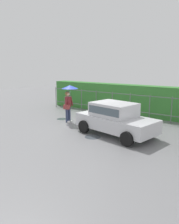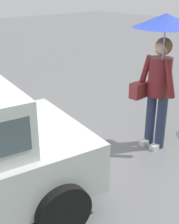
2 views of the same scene
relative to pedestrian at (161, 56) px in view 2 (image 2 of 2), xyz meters
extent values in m
plane|color=slate|center=(1.85, -0.14, -1.48)|extent=(40.00, 40.00, 0.00)
cylinder|color=black|center=(2.22, 0.50, -1.18)|extent=(0.62, 0.28, 0.60)
cylinder|color=black|center=(1.93, -1.16, -1.18)|extent=(0.62, 0.28, 0.60)
cube|color=red|center=(1.57, 0.32, -0.75)|extent=(0.09, 0.21, 0.16)
cube|color=red|center=(1.38, -0.77, -0.75)|extent=(0.09, 0.21, 0.16)
cylinder|color=#2D3856|center=(-0.06, 0.07, -1.05)|extent=(0.15, 0.15, 0.86)
cylinder|color=#2D3856|center=(-0.05, -0.13, -1.05)|extent=(0.15, 0.15, 0.86)
cube|color=white|center=(0.00, 0.07, -1.44)|extent=(0.26, 0.10, 0.08)
cube|color=white|center=(0.01, -0.13, -1.44)|extent=(0.26, 0.10, 0.08)
cylinder|color=maroon|center=(-0.06, -0.03, -0.33)|extent=(0.34, 0.34, 0.58)
sphere|color=#DBAD89|center=(-0.06, -0.03, 0.10)|extent=(0.22, 0.22, 0.22)
sphere|color=olive|center=(-0.09, -0.03, 0.12)|extent=(0.25, 0.25, 0.25)
cylinder|color=maroon|center=(0.02, 0.19, -0.30)|extent=(0.09, 0.23, 0.56)
cylinder|color=maroon|center=(0.03, -0.25, -0.30)|extent=(0.09, 0.23, 0.56)
cylinder|color=#B2B2B7|center=(0.04, 0.05, 0.02)|extent=(0.02, 0.02, 0.77)
cone|color=blue|center=(0.04, 0.05, 0.49)|extent=(0.91, 0.91, 0.19)
cube|color=maroon|center=(0.07, -0.29, -0.57)|extent=(0.34, 0.17, 0.24)
camera|label=1|loc=(8.19, -9.29, 1.69)|focal=36.20mm
camera|label=2|loc=(3.66, 2.49, 0.94)|focal=48.55mm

